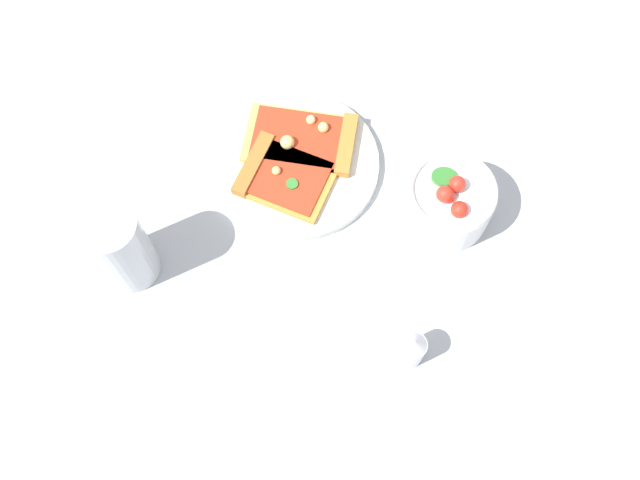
% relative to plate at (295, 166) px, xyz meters
% --- Properties ---
extents(ground_plane, '(2.40, 2.40, 0.00)m').
position_rel_plate_xyz_m(ground_plane, '(-0.02, -0.00, -0.01)').
color(ground_plane, '#B2B7BC').
rests_on(ground_plane, ground).
extents(plate, '(0.23, 0.23, 0.01)m').
position_rel_plate_xyz_m(plate, '(0.00, 0.00, 0.00)').
color(plate, silver).
rests_on(plate, ground_plane).
extents(pizza_slice_near, '(0.13, 0.10, 0.02)m').
position_rel_plate_xyz_m(pizza_slice_near, '(0.01, 0.03, 0.01)').
color(pizza_slice_near, gold).
rests_on(pizza_slice_near, plate).
extents(pizza_slice_far, '(0.17, 0.13, 0.03)m').
position_rel_plate_xyz_m(pizza_slice_far, '(0.00, -0.04, 0.01)').
color(pizza_slice_far, '#E5B256').
rests_on(pizza_slice_far, plate).
extents(salad_bowl, '(0.11, 0.11, 0.09)m').
position_rel_plate_xyz_m(salad_bowl, '(-0.21, -0.03, 0.03)').
color(salad_bowl, white).
rests_on(salad_bowl, ground_plane).
extents(soda_glass, '(0.07, 0.07, 0.14)m').
position_rel_plate_xyz_m(soda_glass, '(0.12, 0.22, 0.06)').
color(soda_glass, silver).
rests_on(soda_glass, ground_plane).
extents(pepper_shaker, '(0.03, 0.03, 0.07)m').
position_rel_plate_xyz_m(pepper_shaker, '(-0.25, 0.16, 0.03)').
color(pepper_shaker, silver).
rests_on(pepper_shaker, ground_plane).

